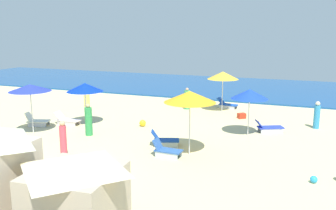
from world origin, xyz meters
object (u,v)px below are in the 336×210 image
(cooler_box_0, at_px, (242,116))
(beach_ball_1, at_px, (143,123))
(beachgoer_3, at_px, (187,99))
(lounge_chair_1_0, at_px, (67,120))
(beachgoer_0, at_px, (89,121))
(cabana_2, at_px, (76,202))
(umbrella_4, at_px, (223,75))
(beach_ball_2, at_px, (314,179))
(umbrella_0, at_px, (30,88))
(beachgoer_1, at_px, (87,97))
(lounge_chair_4_0, at_px, (227,104))
(lounge_chair_3_0, at_px, (166,150))
(beachgoer_5, at_px, (317,116))
(lounge_chair_0_0, at_px, (37,121))
(umbrella_3, at_px, (190,97))
(lounge_chair_2_0, at_px, (269,128))
(lounge_chair_3_1, at_px, (164,140))
(beachgoer_4, at_px, (63,140))
(umbrella_1, at_px, (85,87))
(umbrella_2, at_px, (250,94))

(cooler_box_0, relative_size, beach_ball_1, 1.27)
(beachgoer_3, bearing_deg, lounge_chair_1_0, 98.99)
(beachgoer_0, distance_m, beach_ball_1, 3.19)
(cabana_2, distance_m, umbrella_4, 16.43)
(beachgoer_3, relative_size, beach_ball_2, 5.72)
(umbrella_0, height_order, umbrella_4, umbrella_4)
(cabana_2, xyz_separation_m, umbrella_4, (-0.29, 16.39, 1.14))
(umbrella_0, bearing_deg, beachgoer_1, 99.10)
(beachgoer_0, bearing_deg, lounge_chair_4_0, -139.09)
(beachgoer_0, xyz_separation_m, beach_ball_2, (10.63, -2.11, -0.63))
(lounge_chair_1_0, xyz_separation_m, lounge_chair_4_0, (7.47, 7.70, -0.01))
(lounge_chair_1_0, distance_m, lounge_chair_3_0, 7.76)
(beachgoer_5, height_order, beach_ball_1, beachgoer_5)
(lounge_chair_4_0, bearing_deg, lounge_chair_3_0, -169.09)
(lounge_chair_0_0, relative_size, umbrella_3, 0.49)
(lounge_chair_1_0, xyz_separation_m, cooler_box_0, (8.96, 5.07, -0.10))
(lounge_chair_1_0, height_order, beachgoer_0, beachgoer_0)
(lounge_chair_2_0, height_order, beachgoer_5, beachgoer_5)
(beachgoer_0, xyz_separation_m, beachgoer_1, (-3.94, 5.66, -0.03))
(umbrella_0, bearing_deg, beach_ball_2, -5.77)
(lounge_chair_2_0, xyz_separation_m, lounge_chair_3_1, (-4.22, -4.11, 0.02))
(umbrella_0, relative_size, beachgoer_4, 1.62)
(umbrella_4, relative_size, beachgoer_3, 1.80)
(beachgoer_1, relative_size, cooler_box_0, 3.41)
(lounge_chair_3_1, bearing_deg, beach_ball_2, -127.18)
(umbrella_1, height_order, lounge_chair_2_0, umbrella_1)
(beachgoer_3, xyz_separation_m, cooler_box_0, (3.94, -1.32, -0.50))
(umbrella_4, relative_size, cooler_box_0, 5.69)
(beachgoer_0, bearing_deg, lounge_chair_1_0, -49.81)
(umbrella_1, distance_m, beach_ball_1, 3.79)
(lounge_chair_2_0, xyz_separation_m, cooler_box_0, (-1.86, 2.55, -0.10))
(lounge_chair_2_0, bearing_deg, cooler_box_0, 9.43)
(cabana_2, distance_m, beachgoer_1, 16.84)
(umbrella_1, bearing_deg, lounge_chair_3_1, -19.68)
(beachgoer_1, bearing_deg, lounge_chair_2_0, -111.49)
(umbrella_3, bearing_deg, lounge_chair_3_1, 155.25)
(lounge_chair_3_1, relative_size, beachgoer_3, 0.95)
(beach_ball_1, bearing_deg, lounge_chair_2_0, 11.24)
(lounge_chair_0_0, height_order, beachgoer_4, beachgoer_4)
(cabana_2, bearing_deg, umbrella_3, 83.33)
(umbrella_2, height_order, lounge_chair_3_0, umbrella_2)
(beach_ball_1, bearing_deg, umbrella_3, -41.72)
(umbrella_2, xyz_separation_m, beachgoer_1, (-11.45, 2.65, -1.39))
(beachgoer_4, relative_size, beachgoer_5, 1.05)
(umbrella_0, relative_size, beachgoer_1, 1.62)
(lounge_chair_2_0, relative_size, umbrella_3, 0.55)
(lounge_chair_3_1, bearing_deg, beachgoer_5, -68.88)
(beachgoer_4, bearing_deg, lounge_chair_3_0, 175.14)
(umbrella_1, height_order, beachgoer_5, umbrella_1)
(umbrella_3, relative_size, beachgoer_0, 1.69)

